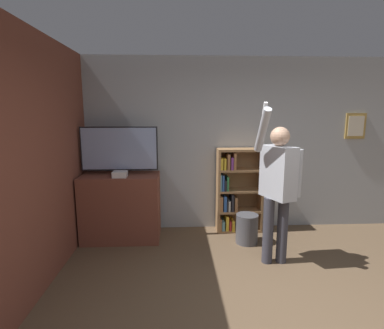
# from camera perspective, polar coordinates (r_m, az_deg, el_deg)

# --- Properties ---
(wall_back) EXTENTS (6.88, 0.09, 2.70)m
(wall_back) POSITION_cam_1_polar(r_m,az_deg,el_deg) (4.83, 9.60, 3.72)
(wall_back) COLOR #9EA3A8
(wall_back) RESTS_ON ground_plane
(wall_side_brick) EXTENTS (0.06, 4.21, 2.70)m
(wall_side_brick) POSITION_cam_1_polar(r_m,az_deg,el_deg) (3.69, -25.76, 0.88)
(wall_side_brick) COLOR brown
(wall_side_brick) RESTS_ON ground_plane
(tv_ledge) EXTENTS (1.11, 0.59, 0.97)m
(tv_ledge) POSITION_cam_1_polar(r_m,az_deg,el_deg) (4.57, -13.29, -7.89)
(tv_ledge) COLOR brown
(tv_ledge) RESTS_ON ground_plane
(television) EXTENTS (1.10, 0.22, 0.69)m
(television) POSITION_cam_1_polar(r_m,az_deg,el_deg) (4.42, -13.65, 2.73)
(television) COLOR black
(television) RESTS_ON tv_ledge
(game_console) EXTENTS (0.19, 0.17, 0.08)m
(game_console) POSITION_cam_1_polar(r_m,az_deg,el_deg) (4.28, -13.56, -1.81)
(game_console) COLOR white
(game_console) RESTS_ON tv_ledge
(bookshelf) EXTENTS (0.71, 0.28, 1.31)m
(bookshelf) POSITION_cam_1_polar(r_m,az_deg,el_deg) (4.76, 8.21, -5.07)
(bookshelf) COLOR #997047
(bookshelf) RESTS_ON ground_plane
(person) EXTENTS (0.58, 0.56, 1.98)m
(person) POSITION_cam_1_polar(r_m,az_deg,el_deg) (3.75, 16.03, -3.28)
(person) COLOR #383842
(person) RESTS_ON ground_plane
(waste_bin) EXTENTS (0.32, 0.32, 0.42)m
(waste_bin) POSITION_cam_1_polar(r_m,az_deg,el_deg) (4.48, 10.42, -11.92)
(waste_bin) COLOR #4C4C51
(waste_bin) RESTS_ON ground_plane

